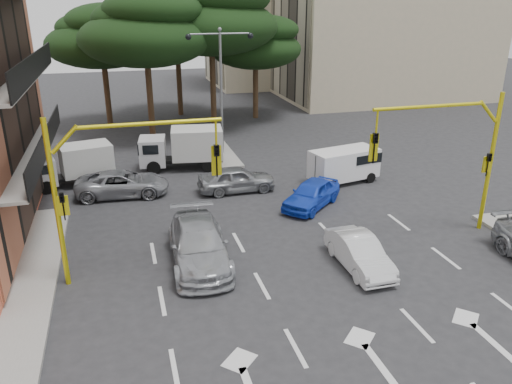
% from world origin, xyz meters
% --- Properties ---
extents(ground, '(120.00, 120.00, 0.00)m').
position_xyz_m(ground, '(0.00, 0.00, 0.00)').
color(ground, '#28282B').
rests_on(ground, ground).
extents(median_strip, '(1.40, 6.00, 0.15)m').
position_xyz_m(median_strip, '(0.00, 16.00, 0.07)').
color(median_strip, gray).
rests_on(median_strip, ground).
extents(apartment_beige_near, '(20.20, 12.15, 18.70)m').
position_xyz_m(apartment_beige_near, '(19.95, 32.00, 9.35)').
color(apartment_beige_near, beige).
rests_on(apartment_beige_near, ground).
extents(apartment_beige_far, '(16.20, 12.15, 16.70)m').
position_xyz_m(apartment_beige_far, '(12.95, 44.00, 8.35)').
color(apartment_beige_far, beige).
rests_on(apartment_beige_far, ground).
extents(pine_left_near, '(9.15, 9.15, 10.23)m').
position_xyz_m(pine_left_near, '(-3.94, 21.96, 7.60)').
color(pine_left_near, '#382616').
rests_on(pine_left_near, ground).
extents(pine_center, '(9.98, 9.98, 11.16)m').
position_xyz_m(pine_center, '(1.06, 23.96, 8.30)').
color(pine_center, '#382616').
rests_on(pine_center, ground).
extents(pine_left_far, '(8.32, 8.32, 9.30)m').
position_xyz_m(pine_left_far, '(-6.94, 25.96, 6.91)').
color(pine_left_far, '#382616').
rests_on(pine_left_far, ground).
extents(pine_right, '(7.49, 7.49, 8.37)m').
position_xyz_m(pine_right, '(5.06, 25.96, 6.22)').
color(pine_right, '#382616').
rests_on(pine_right, ground).
extents(pine_back, '(9.15, 9.15, 10.23)m').
position_xyz_m(pine_back, '(-0.94, 28.96, 7.60)').
color(pine_back, '#382616').
rests_on(pine_back, ground).
extents(signal_mast_right, '(5.79, 0.37, 6.00)m').
position_xyz_m(signal_mast_right, '(6.80, 1.99, 3.88)').
color(signal_mast_right, gold).
rests_on(signal_mast_right, ground).
extents(signal_mast_left, '(5.79, 0.37, 6.00)m').
position_xyz_m(signal_mast_left, '(-6.80, 1.99, 3.88)').
color(signal_mast_left, gold).
rests_on(signal_mast_left, ground).
extents(street_lamp_center, '(4.16, 0.36, 7.77)m').
position_xyz_m(street_lamp_center, '(0.00, 16.00, 5.43)').
color(street_lamp_center, slate).
rests_on(street_lamp_center, median_strip).
extents(car_white_hatch, '(1.32, 3.73, 1.23)m').
position_xyz_m(car_white_hatch, '(1.87, 0.27, 0.61)').
color(car_white_hatch, silver).
rests_on(car_white_hatch, ground).
extents(car_blue_compact, '(3.94, 3.73, 1.32)m').
position_xyz_m(car_blue_compact, '(2.35, 6.32, 0.66)').
color(car_blue_compact, blue).
rests_on(car_blue_compact, ground).
extents(car_silver_wagon, '(2.40, 5.34, 1.52)m').
position_xyz_m(car_silver_wagon, '(-3.84, 2.28, 0.76)').
color(car_silver_wagon, '#A0A3A8').
rests_on(car_silver_wagon, ground).
extents(car_silver_cross_a, '(4.82, 2.55, 1.29)m').
position_xyz_m(car_silver_cross_a, '(-6.46, 10.32, 0.65)').
color(car_silver_cross_a, '#93959A').
rests_on(car_silver_cross_a, ground).
extents(car_silver_cross_b, '(4.02, 1.62, 1.37)m').
position_xyz_m(car_silver_cross_b, '(-0.68, 9.32, 0.68)').
color(car_silver_cross_b, gray).
rests_on(car_silver_cross_b, ground).
extents(van_white, '(4.03, 2.44, 1.88)m').
position_xyz_m(van_white, '(5.36, 9.16, 0.94)').
color(van_white, white).
rests_on(van_white, ground).
extents(box_truck_a, '(4.69, 2.78, 2.16)m').
position_xyz_m(box_truck_a, '(-9.00, 12.70, 1.08)').
color(box_truck_a, silver).
rests_on(box_truck_a, ground).
extents(box_truck_b, '(5.16, 2.72, 2.42)m').
position_xyz_m(box_truck_b, '(-2.87, 13.95, 1.21)').
color(box_truck_b, silver).
rests_on(box_truck_b, ground).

